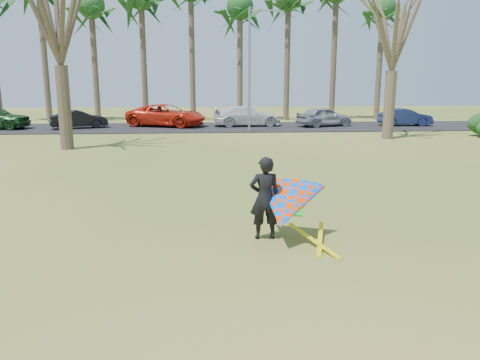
{
  "coord_description": "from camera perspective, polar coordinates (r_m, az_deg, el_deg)",
  "views": [
    {
      "loc": [
        -0.78,
        -9.37,
        3.6
      ],
      "look_at": [
        0.0,
        2.0,
        1.1
      ],
      "focal_mm": 35.0,
      "sensor_mm": 36.0,
      "label": 1
    }
  ],
  "objects": [
    {
      "name": "ground",
      "position": [
        10.07,
        0.79,
        -8.58
      ],
      "size": [
        100.0,
        100.0,
        0.0
      ],
      "primitive_type": "plane",
      "color": "#2F5B13",
      "rests_on": "ground"
    },
    {
      "name": "parking_strip",
      "position": [
        34.56,
        -2.64,
        6.44
      ],
      "size": [
        46.0,
        7.0,
        0.06
      ],
      "primitive_type": "cube",
      "color": "black",
      "rests_on": "ground"
    },
    {
      "name": "palm_3",
      "position": [
        41.78,
        -17.7,
        19.49
      ],
      "size": [
        4.84,
        4.84,
        10.84
      ],
      "color": "#493C2C",
      "rests_on": "ground"
    },
    {
      "name": "palm_6",
      "position": [
        40.84,
        -0.0,
        20.21
      ],
      "size": [
        4.84,
        4.84,
        10.84
      ],
      "color": "brown",
      "rests_on": "ground"
    },
    {
      "name": "palm_7",
      "position": [
        41.41,
        5.92,
        21.0
      ],
      "size": [
        4.84,
        4.84,
        11.54
      ],
      "color": "#4A3B2C",
      "rests_on": "ground"
    },
    {
      "name": "palm_9",
      "position": [
        43.35,
        17.01,
        19.25
      ],
      "size": [
        4.84,
        4.84,
        10.84
      ],
      "color": "#463A2A",
      "rests_on": "ground"
    },
    {
      "name": "bare_tree_left",
      "position": [
        25.63,
        -21.49,
        19.0
      ],
      "size": [
        6.6,
        6.6,
        9.7
      ],
      "color": "#453629",
      "rests_on": "ground"
    },
    {
      "name": "bare_tree_right",
      "position": [
        29.57,
        18.35,
        17.54
      ],
      "size": [
        6.27,
        6.27,
        9.21
      ],
      "color": "brown",
      "rests_on": "ground"
    },
    {
      "name": "streetlight",
      "position": [
        31.52,
        1.46,
        13.95
      ],
      "size": [
        2.28,
        0.18,
        8.0
      ],
      "color": "gray",
      "rests_on": "ground"
    },
    {
      "name": "car_1",
      "position": [
        35.42,
        -19.08,
        7.02
      ],
      "size": [
        4.12,
        2.71,
        1.28
      ],
      "primitive_type": "imported",
      "rotation": [
        0.0,
        0.0,
        1.95
      ],
      "color": "black",
      "rests_on": "parking_strip"
    },
    {
      "name": "car_2",
      "position": [
        35.31,
        -8.95,
        7.8
      ],
      "size": [
        6.39,
        4.57,
        1.62
      ],
      "primitive_type": "imported",
      "rotation": [
        0.0,
        0.0,
        1.21
      ],
      "color": "red",
      "rests_on": "parking_strip"
    },
    {
      "name": "car_3",
      "position": [
        35.19,
        0.83,
        7.81
      ],
      "size": [
        5.22,
        2.46,
        1.47
      ],
      "primitive_type": "imported",
      "rotation": [
        0.0,
        0.0,
        1.65
      ],
      "color": "silver",
      "rests_on": "parking_strip"
    },
    {
      "name": "car_4",
      "position": [
        35.55,
        10.23,
        7.63
      ],
      "size": [
        4.52,
        3.02,
        1.43
      ],
      "primitive_type": "imported",
      "rotation": [
        0.0,
        0.0,
        1.92
      ],
      "color": "#90939C",
      "rests_on": "parking_strip"
    },
    {
      "name": "car_5",
      "position": [
        37.51,
        19.46,
        7.25
      ],
      "size": [
        3.98,
        1.65,
        1.28
      ],
      "primitive_type": "imported",
      "rotation": [
        0.0,
        0.0,
        1.49
      ],
      "color": "#19224D",
      "rests_on": "parking_strip"
    },
    {
      "name": "kite_flyer",
      "position": [
        10.41,
        5.29,
        -2.93
      ],
      "size": [
        2.13,
        2.39,
        2.06
      ],
      "color": "black",
      "rests_on": "ground"
    }
  ]
}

